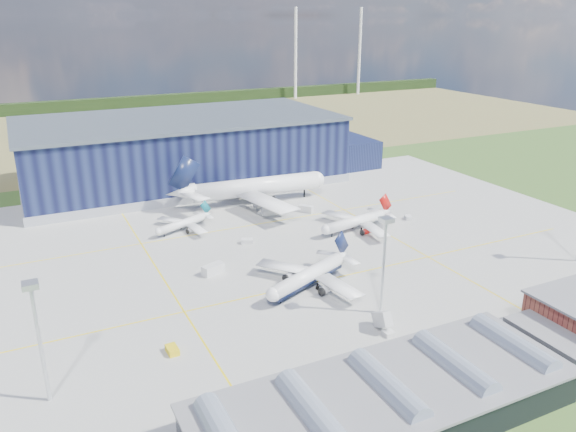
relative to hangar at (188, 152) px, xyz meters
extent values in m
plane|color=#32531F|center=(-2.81, -94.80, -11.62)|extent=(600.00, 600.00, 0.00)
cube|color=gray|center=(-2.81, -84.80, -11.59)|extent=(220.00, 160.00, 0.06)
cube|color=yellow|center=(-2.81, -104.80, -11.54)|extent=(180.00, 0.40, 0.02)
cube|color=yellow|center=(-2.81, -59.80, -11.54)|extent=(180.00, 0.40, 0.02)
cube|color=yellow|center=(-32.81, -84.80, -11.54)|extent=(0.40, 120.00, 0.02)
cube|color=yellow|center=(37.19, -84.80, -11.54)|extent=(0.40, 120.00, 0.02)
cube|color=olive|center=(-2.81, 125.20, -11.62)|extent=(600.00, 220.00, 0.01)
cube|color=black|center=(-2.81, 205.20, -7.62)|extent=(600.00, 8.00, 8.00)
cylinder|color=white|center=(147.19, 195.20, 23.38)|extent=(2.40, 2.40, 70.00)
cylinder|color=white|center=(207.19, 195.20, 23.38)|extent=(2.40, 2.40, 70.00)
cube|color=black|center=(-2.81, 0.20, 0.88)|extent=(120.00, 60.00, 25.00)
cube|color=#9497A1|center=(-2.81, 0.20, -10.02)|extent=(121.00, 61.00, 3.20)
cube|color=#4B555F|center=(-2.81, 0.20, 13.88)|extent=(122.00, 62.00, 1.20)
cube|color=black|center=(69.19, -4.80, -5.62)|extent=(24.00, 30.00, 12.00)
cube|color=black|center=(-12.81, -154.80, -8.62)|extent=(65.00, 22.00, 6.00)
cube|color=slate|center=(-12.81, -154.80, -5.42)|extent=(66.00, 23.00, 0.50)
cube|color=slate|center=(27.19, -154.80, -8.62)|extent=(10.00, 18.00, 6.00)
cylinder|color=gray|center=(-26.81, -154.80, -5.22)|extent=(4.40, 18.00, 4.40)
cylinder|color=gray|center=(-12.81, -154.80, -5.22)|extent=(4.40, 18.00, 4.40)
cylinder|color=gray|center=(1.19, -154.80, -5.22)|extent=(4.40, 18.00, 4.40)
cylinder|color=gray|center=(15.19, -154.80, -5.22)|extent=(4.40, 18.00, 4.40)
cylinder|color=silver|center=(-62.81, -124.80, -0.62)|extent=(0.70, 0.70, 22.00)
cube|color=silver|center=(-62.81, -124.80, 10.88)|extent=(2.60, 2.60, 1.00)
cylinder|color=silver|center=(7.19, -124.80, -0.62)|extent=(0.70, 0.70, 22.00)
cube|color=silver|center=(7.19, -124.80, 10.88)|extent=(2.60, 2.60, 1.00)
cube|color=yellow|center=(-39.59, -119.91, -10.90)|extent=(2.25, 3.51, 1.42)
cube|color=silver|center=(-20.24, -88.62, -10.30)|extent=(6.54, 4.50, 2.62)
cube|color=silver|center=(51.26, -77.52, -10.96)|extent=(3.04, 3.57, 1.31)
cube|color=silver|center=(24.39, -55.98, -10.45)|extent=(4.89, 5.51, 2.34)
cube|color=silver|center=(-4.50, -73.37, -10.89)|extent=(3.99, 3.42, 1.46)
cube|color=silver|center=(3.13, -131.01, -10.00)|extent=(2.27, 5.15, 3.24)
imported|color=#99999E|center=(-6.19, -142.80, -10.96)|extent=(4.20, 2.31, 1.31)
camera|label=1|loc=(-61.19, -216.59, 52.08)|focal=35.00mm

